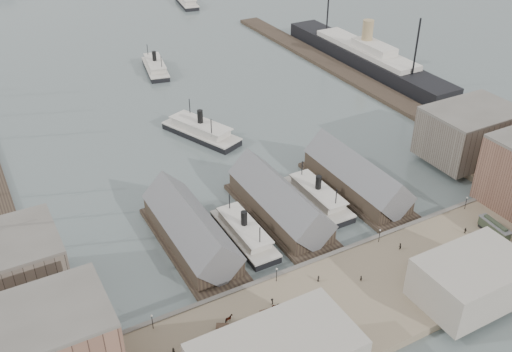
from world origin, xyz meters
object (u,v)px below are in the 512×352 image
ferry_docked_west (244,232)px  tram (494,229)px  horse_cart_left (227,320)px  horse_cart_right (419,262)px  horse_cart_center (273,309)px  ocean_steamer (365,56)px

ferry_docked_west → tram: (55.80, -31.42, 1.58)m
ferry_docked_west → horse_cart_left: size_ratio=5.37×
ferry_docked_west → horse_cart_left: bearing=-124.3°
tram → horse_cart_left: bearing=-179.5°
ferry_docked_west → horse_cart_right: ferry_docked_west is taller
tram → ferry_docked_west: bearing=155.4°
ferry_docked_west → horse_cart_left: (-17.70, -25.94, 0.72)m
horse_cart_left → horse_cart_center: bearing=-68.3°
horse_cart_left → horse_cart_center: (10.08, -1.61, -0.04)m
ferry_docked_west → ocean_steamer: ocean_steamer is taller
tram → horse_cart_left: 73.71m
tram → horse_cart_center: 63.54m
ferry_docked_west → ocean_steamer: 134.52m
horse_cart_center → horse_cart_right: size_ratio=1.05×
horse_cart_left → horse_cart_right: bearing=-65.5°
horse_cart_right → tram: bearing=-81.8°
ferry_docked_west → horse_cart_right: bearing=-45.4°
horse_cart_left → ferry_docked_west: bearing=-3.6°
tram → horse_cart_center: bearing=-178.7°
horse_cart_left → horse_cart_right: (48.45, -5.27, -0.08)m
tram → ocean_steamer: bearing=71.7°
tram → horse_cart_right: 25.07m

